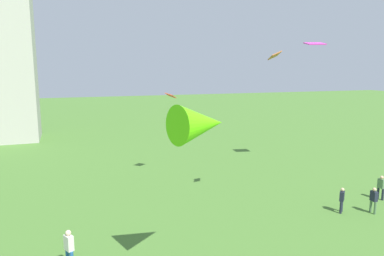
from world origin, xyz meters
The scene contains 8 objects.
person_0 centered at (8.32, 15.22, 0.92)m, with size 0.29×0.50×1.62m.
person_2 centered at (10.72, 16.83, 0.93)m, with size 0.26×0.51×1.65m.
person_3 centered at (-9.21, 15.24, 1.00)m, with size 0.44×0.53×1.77m.
person_4 centered at (6.57, 15.97, 0.89)m, with size 0.47×0.44×1.58m.
kite_flying_0 centered at (11.60, 25.42, 10.92)m, with size 1.81×1.42×0.31m.
kite_flying_2 centered at (-1.10, 26.51, 6.67)m, with size 1.07×1.18×0.51m.
kite_flying_4 centered at (-4.17, 12.37, 6.59)m, with size 2.58×2.12×1.63m.
kite_flying_5 centered at (2.93, 18.29, 9.51)m, with size 0.84×0.98×0.55m.
Camera 1 is at (-9.11, -0.08, 8.63)m, focal length 32.89 mm.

